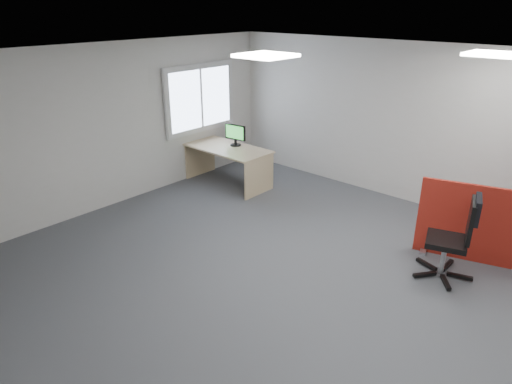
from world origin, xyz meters
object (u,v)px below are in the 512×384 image
Objects in this scene: monitor_second at (235,134)px; office_chair at (458,233)px; second_desk at (229,156)px; red_divider at (475,225)px.

monitor_second is 4.46m from office_chair.
second_desk is at bearing -105.38° from monitor_second.
second_desk is 1.47× the size of office_chair.
office_chair is (-0.02, -0.60, 0.10)m from red_divider.
red_divider is at bearing -6.64° from monitor_second.
monitor_second reaches higher than red_divider.
office_chair is at bearing -108.81° from red_divider.
red_divider is 3.15× the size of monitor_second.
red_divider is 0.61m from office_chair.
monitor_second is (0.02, 0.15, 0.40)m from second_desk.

